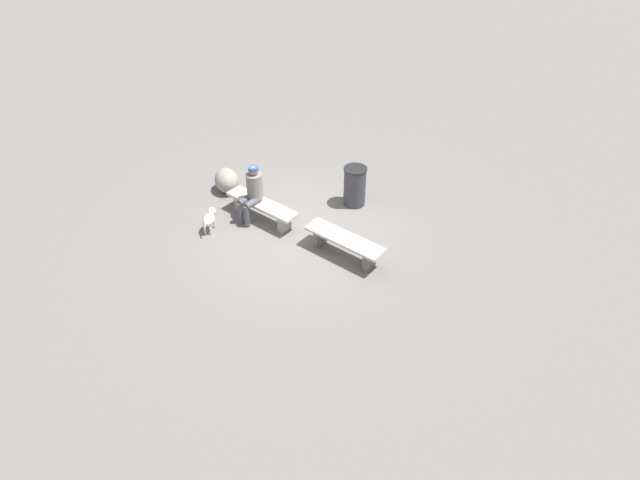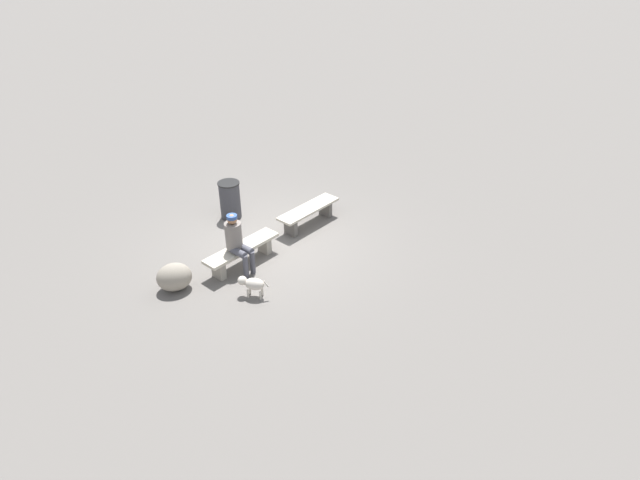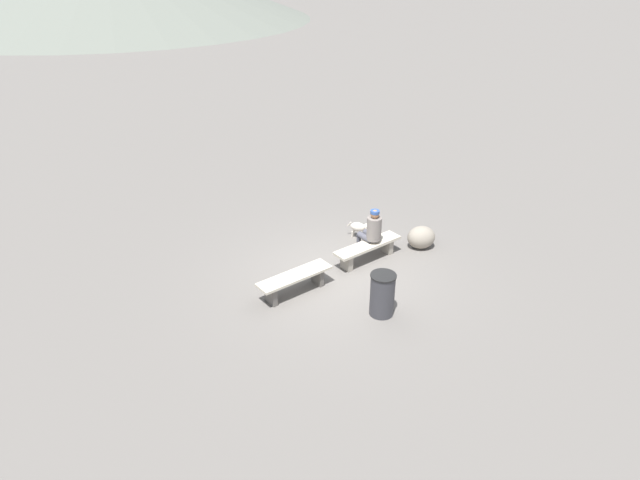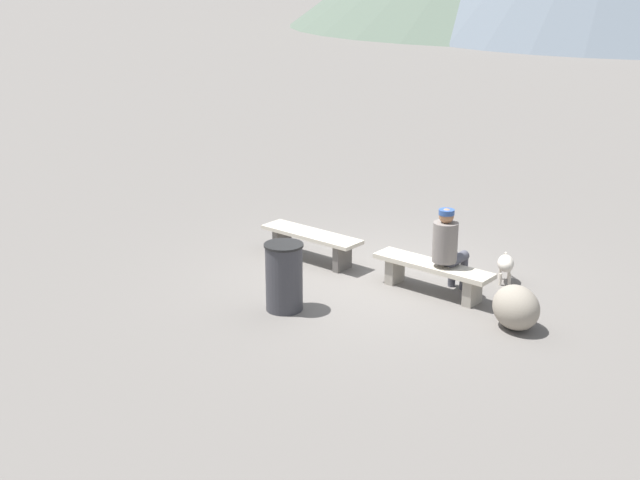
{
  "view_description": "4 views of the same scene",
  "coord_description": "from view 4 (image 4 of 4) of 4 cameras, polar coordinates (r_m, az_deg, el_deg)",
  "views": [
    {
      "loc": [
        -6.13,
        7.58,
        7.2
      ],
      "look_at": [
        -1.21,
        0.89,
        0.87
      ],
      "focal_mm": 31.09,
      "sensor_mm": 36.0,
      "label": 1
    },
    {
      "loc": [
        7.41,
        7.5,
        6.54
      ],
      "look_at": [
        0.07,
        1.55,
        0.74
      ],
      "focal_mm": 30.16,
      "sensor_mm": 36.0,
      "label": 2
    },
    {
      "loc": [
        -7.43,
        -8.12,
        6.91
      ],
      "look_at": [
        -0.22,
        0.49,
        0.82
      ],
      "focal_mm": 31.38,
      "sensor_mm": 36.0,
      "label": 3
    },
    {
      "loc": [
        6.6,
        -9.83,
        4.59
      ],
      "look_at": [
        -0.82,
        -0.21,
        0.52
      ],
      "focal_mm": 47.52,
      "sensor_mm": 36.0,
      "label": 4
    }
  ],
  "objects": [
    {
      "name": "ground",
      "position": [
        12.71,
        3.52,
        -2.85
      ],
      "size": [
        210.0,
        210.0,
        0.06
      ],
      "primitive_type": "cube",
      "color": "slate"
    },
    {
      "name": "bench_left",
      "position": [
        13.37,
        -0.59,
        -0.0
      ],
      "size": [
        1.77,
        0.52,
        0.47
      ],
      "rotation": [
        0.0,
        0.0,
        -0.04
      ],
      "color": "#605B56",
      "rests_on": "ground"
    },
    {
      "name": "bench_right",
      "position": [
        12.2,
        7.6,
        -2.12
      ],
      "size": [
        1.84,
        0.48,
        0.45
      ],
      "rotation": [
        0.0,
        0.0,
        -0.04
      ],
      "color": "gray",
      "rests_on": "ground"
    },
    {
      "name": "seated_person",
      "position": [
        12.04,
        8.6,
        -0.33
      ],
      "size": [
        0.36,
        0.64,
        1.3
      ],
      "rotation": [
        0.0,
        0.0,
        -0.02
      ],
      "color": "slate",
      "rests_on": "ground"
    },
    {
      "name": "dog",
      "position": [
        12.74,
        12.4,
        -1.62
      ],
      "size": [
        0.41,
        0.58,
        0.44
      ],
      "rotation": [
        0.0,
        0.0,
        5.19
      ],
      "color": "beige",
      "rests_on": "ground"
    },
    {
      "name": "trash_bin",
      "position": [
        11.5,
        -2.43,
        -2.49
      ],
      "size": [
        0.54,
        0.54,
        0.95
      ],
      "color": "#38383D",
      "rests_on": "ground"
    },
    {
      "name": "boulder",
      "position": [
        11.26,
        13.06,
        -4.45
      ],
      "size": [
        0.89,
        0.83,
        0.58
      ],
      "primitive_type": "ellipsoid",
      "rotation": [
        0.0,
        0.0,
        5.75
      ],
      "color": "gray",
      "rests_on": "ground"
    }
  ]
}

